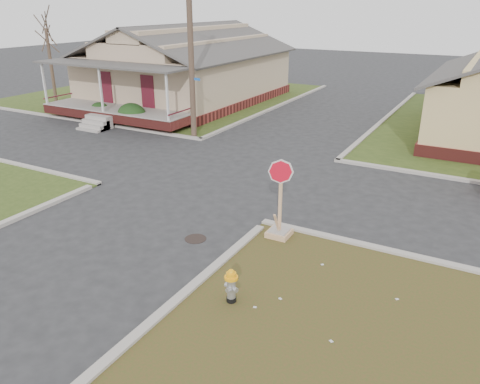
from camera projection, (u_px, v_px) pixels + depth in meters
The scene contains 11 objects.
ground at pixel (148, 217), 15.22m from camera, with size 120.00×120.00×0.00m, color #262628.
verge_far_left at pixel (165, 95), 35.65m from camera, with size 19.00×19.00×0.05m, color #304318.
curbs at pixel (226, 172), 19.28m from camera, with size 80.00×40.00×0.12m, color #A59D95, non-canonical shape.
manhole at pixel (196, 239), 13.83m from camera, with size 0.64×0.64×0.01m, color black.
corner_house at pixel (186, 69), 32.39m from camera, with size 10.10×15.50×5.30m.
utility_pole at pixel (191, 44), 22.58m from camera, with size 1.80×0.28×9.00m.
tree_far_left at pixel (51, 66), 32.08m from camera, with size 0.22×0.22×4.90m, color #463228.
fire_hydrant at pixel (231, 284), 10.68m from camera, with size 0.32×0.32×0.85m.
stop_sign at pixel (279, 220), 13.72m from camera, with size 0.68×0.66×2.40m.
hedge_left at pixel (100, 110), 27.84m from camera, with size 1.34×1.10×1.03m, color #153613.
hedge_right at pixel (132, 115), 26.24m from camera, with size 1.59×1.30×1.21m, color #153613.
Camera 1 is at (9.29, -10.64, 6.46)m, focal length 35.00 mm.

